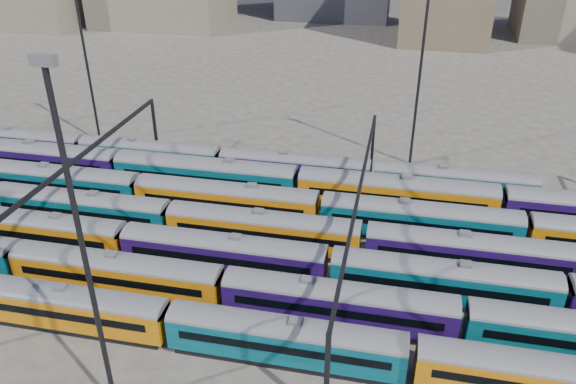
% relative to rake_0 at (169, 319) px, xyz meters
% --- Properties ---
extents(ground, '(500.00, 500.00, 0.00)m').
position_rel_rake_0_xyz_m(ground, '(3.57, 15.00, -2.48)').
color(ground, '#444039').
rests_on(ground, ground).
extents(rake_0, '(115.08, 2.81, 4.72)m').
position_rel_rake_0_xyz_m(rake_0, '(0.00, 0.00, 0.00)').
color(rake_0, black).
rests_on(rake_0, ground).
extents(rake_1, '(120.62, 2.94, 4.95)m').
position_rel_rake_0_xyz_m(rake_1, '(3.01, 5.00, 0.12)').
color(rake_1, black).
rests_on(rake_1, ground).
extents(rake_2, '(141.99, 2.97, 4.99)m').
position_rel_rake_0_xyz_m(rake_2, '(-18.95, 10.00, 0.14)').
color(rake_2, black).
rests_on(rake_2, ground).
extents(rake_3, '(122.35, 2.98, 5.02)m').
position_rel_rake_0_xyz_m(rake_3, '(14.33, 15.00, 0.16)').
color(rake_3, black).
rests_on(rake_3, ground).
extents(rake_4, '(126.39, 3.08, 5.19)m').
position_rel_rake_0_xyz_m(rake_4, '(9.15, 20.00, 0.25)').
color(rake_4, black).
rests_on(rake_4, ground).
extents(rake_5, '(158.52, 3.31, 5.59)m').
position_rel_rake_0_xyz_m(rake_5, '(17.09, 25.00, 0.46)').
color(rake_5, black).
rests_on(rake_5, ground).
extents(rake_6, '(96.61, 2.83, 4.76)m').
position_rel_rake_0_xyz_m(rake_6, '(-15.13, 30.00, 0.02)').
color(rake_6, black).
rests_on(rake_6, ground).
extents(gantry_1, '(0.35, 40.35, 8.03)m').
position_rel_rake_0_xyz_m(gantry_1, '(-16.43, 15.00, 4.31)').
color(gantry_1, black).
rests_on(gantry_1, ground).
extents(gantry_2, '(0.35, 40.35, 8.03)m').
position_rel_rake_0_xyz_m(gantry_2, '(13.57, 15.00, 4.31)').
color(gantry_2, black).
rests_on(gantry_2, ground).
extents(mast_1, '(1.40, 0.50, 25.60)m').
position_rel_rake_0_xyz_m(mast_1, '(-26.43, 37.00, 11.49)').
color(mast_1, black).
rests_on(mast_1, ground).
extents(mast_2, '(1.40, 0.50, 25.60)m').
position_rel_rake_0_xyz_m(mast_2, '(-1.43, -7.00, 11.49)').
color(mast_2, black).
rests_on(mast_2, ground).
extents(mast_3, '(1.40, 0.50, 25.60)m').
position_rel_rake_0_xyz_m(mast_3, '(18.57, 39.00, 11.49)').
color(mast_3, black).
rests_on(mast_3, ground).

